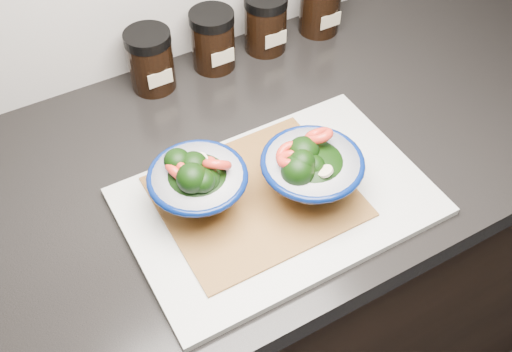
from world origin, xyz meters
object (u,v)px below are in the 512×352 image
spice_jar_a (151,60)px  spice_jar_b (213,40)px  spice_jar_c (266,23)px  cutting_board (278,201)px  spice_jar_d (320,5)px  bowl_left (198,183)px  bowl_right (310,170)px

spice_jar_a → spice_jar_b: (0.12, 0.00, 0.00)m
spice_jar_b → spice_jar_c: same height
cutting_board → spice_jar_d: bearing=49.0°
bowl_left → bowl_right: 0.16m
cutting_board → bowl_left: size_ratio=3.11×
bowl_right → spice_jar_c: size_ratio=1.34×
bowl_right → spice_jar_b: bowl_right is taller
bowl_left → spice_jar_b: bearing=59.8°
bowl_left → spice_jar_a: 0.31m
spice_jar_a → spice_jar_c: 0.23m
bowl_right → spice_jar_c: (0.14, 0.36, -0.01)m
spice_jar_b → spice_jar_d: (0.23, 0.00, 0.00)m
spice_jar_a → spice_jar_d: 0.36m
bowl_right → spice_jar_d: 0.45m
spice_jar_c → spice_jar_d: (0.12, 0.00, 0.00)m
cutting_board → bowl_right: (0.05, -0.01, 0.06)m
spice_jar_b → spice_jar_d: 0.23m
cutting_board → spice_jar_b: 0.36m
bowl_left → spice_jar_a: bowl_left is taller
spice_jar_d → bowl_right: bearing=-125.5°
spice_jar_b → bowl_right: bearing=-93.9°
bowl_right → spice_jar_d: bearing=54.5°
spice_jar_c → bowl_right: bearing=-110.5°
spice_jar_c → spice_jar_d: bearing=0.0°
bowl_left → bowl_right: bearing=-20.9°
bowl_left → spice_jar_d: size_ratio=1.28×
cutting_board → bowl_right: 0.07m
cutting_board → spice_jar_c: spice_jar_c is taller
bowl_right → spice_jar_a: size_ratio=1.34×
spice_jar_a → spice_jar_d: size_ratio=1.00×
cutting_board → bowl_left: (-0.11, 0.05, 0.06)m
bowl_left → spice_jar_c: size_ratio=1.28×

